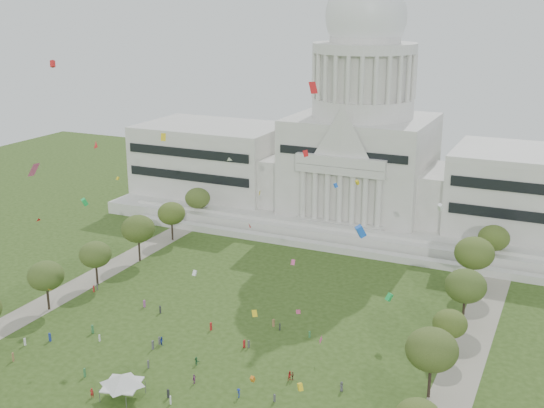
# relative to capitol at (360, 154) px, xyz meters

# --- Properties ---
(ground) EXTENTS (400.00, 400.00, 0.00)m
(ground) POSITION_rel_capitol_xyz_m (0.00, -113.59, -22.30)
(ground) COLOR #2C4214
(ground) RESTS_ON ground
(capitol) EXTENTS (160.00, 64.50, 91.30)m
(capitol) POSITION_rel_capitol_xyz_m (0.00, 0.00, 0.00)
(capitol) COLOR silver
(capitol) RESTS_ON ground
(path_left) EXTENTS (8.00, 160.00, 0.04)m
(path_left) POSITION_rel_capitol_xyz_m (-48.00, -83.59, -22.28)
(path_left) COLOR gray
(path_left) RESTS_ON ground
(path_right) EXTENTS (8.00, 160.00, 0.04)m
(path_right) POSITION_rel_capitol_xyz_m (48.00, -83.59, -22.28)
(path_right) COLOR gray
(path_right) RESTS_ON ground
(row_tree_l_2) EXTENTS (8.42, 8.42, 11.97)m
(row_tree_l_2) POSITION_rel_capitol_xyz_m (-45.04, -96.29, -13.79)
(row_tree_l_2) COLOR black
(row_tree_l_2) RESTS_ON ground
(row_tree_r_2) EXTENTS (9.55, 9.55, 13.58)m
(row_tree_r_2) POSITION_rel_capitol_xyz_m (44.17, -96.15, -12.64)
(row_tree_r_2) COLOR black
(row_tree_r_2) RESTS_ON ground
(row_tree_l_3) EXTENTS (8.12, 8.12, 11.55)m
(row_tree_l_3) POSITION_rel_capitol_xyz_m (-44.09, -79.67, -14.09)
(row_tree_l_3) COLOR black
(row_tree_l_3) RESTS_ON ground
(row_tree_r_3) EXTENTS (7.01, 7.01, 9.98)m
(row_tree_r_3) POSITION_rel_capitol_xyz_m (44.40, -79.10, -15.21)
(row_tree_r_3) COLOR black
(row_tree_r_3) RESTS_ON ground
(row_tree_l_4) EXTENTS (9.29, 9.29, 13.21)m
(row_tree_l_4) POSITION_rel_capitol_xyz_m (-44.08, -61.17, -12.90)
(row_tree_l_4) COLOR black
(row_tree_l_4) RESTS_ON ground
(row_tree_r_4) EXTENTS (9.19, 9.19, 13.06)m
(row_tree_r_4) POSITION_rel_capitol_xyz_m (44.76, -63.55, -13.01)
(row_tree_r_4) COLOR black
(row_tree_r_4) RESTS_ON ground
(row_tree_l_5) EXTENTS (8.33, 8.33, 11.85)m
(row_tree_l_5) POSITION_rel_capitol_xyz_m (-45.22, -42.58, -13.88)
(row_tree_l_5) COLOR black
(row_tree_l_5) RESTS_ON ground
(row_tree_r_5) EXTENTS (9.82, 9.82, 13.96)m
(row_tree_r_5) POSITION_rel_capitol_xyz_m (43.49, -43.40, -12.37)
(row_tree_r_5) COLOR black
(row_tree_r_5) RESTS_ON ground
(row_tree_l_6) EXTENTS (8.19, 8.19, 11.64)m
(row_tree_l_6) POSITION_rel_capitol_xyz_m (-46.87, -24.45, -14.02)
(row_tree_l_6) COLOR black
(row_tree_l_6) RESTS_ON ground
(row_tree_r_6) EXTENTS (8.42, 8.42, 11.97)m
(row_tree_r_6) POSITION_rel_capitol_xyz_m (45.96, -25.46, -13.79)
(row_tree_r_6) COLOR black
(row_tree_r_6) RESTS_ON ground
(event_tent) EXTENTS (10.79, 10.79, 4.92)m
(event_tent) POSITION_rel_capitol_xyz_m (-6.53, -119.68, -18.48)
(event_tent) COLOR #4C4C4C
(event_tent) RESTS_ON ground
(person_0) EXTENTS (1.11, 1.09, 1.93)m
(person_0) POSITION_rel_capitol_xyz_m (29.04, -100.91, -21.33)
(person_0) COLOR #4C4C51
(person_0) RESTS_ON ground
(person_2) EXTENTS (1.05, 1.09, 1.93)m
(person_2) POSITION_rel_capitol_xyz_m (18.86, -101.41, -21.33)
(person_2) COLOR #B21E1E
(person_2) RESTS_ON ground
(person_3) EXTENTS (1.25, 1.26, 1.81)m
(person_3) POSITION_rel_capitol_xyz_m (12.62, -110.78, -21.39)
(person_3) COLOR navy
(person_3) RESTS_ON ground
(person_4) EXTENTS (0.67, 1.14, 1.89)m
(person_4) POSITION_rel_capitol_xyz_m (2.79, -110.04, -21.35)
(person_4) COLOR #994C8C
(person_4) RESTS_ON ground
(person_5) EXTENTS (1.68, 1.20, 1.68)m
(person_5) POSITION_rel_capitol_xyz_m (-0.43, -103.83, -21.45)
(person_5) COLOR #33723F
(person_5) RESTS_ON ground
(person_7) EXTENTS (0.84, 0.75, 1.90)m
(person_7) POSITION_rel_capitol_xyz_m (-11.77, -121.92, -21.35)
(person_7) COLOR #B21E1E
(person_7) RESTS_ON ground
(person_8) EXTENTS (1.05, 0.94, 1.84)m
(person_8) POSITION_rel_capitol_xyz_m (-11.29, -99.75, -21.37)
(person_8) COLOR navy
(person_8) RESTS_ON ground
(person_10) EXTENTS (0.69, 1.09, 1.76)m
(person_10) POSITION_rel_capitol_xyz_m (19.26, -101.09, -21.42)
(person_10) COLOR olive
(person_10) RESTS_ON ground
(distant_crowd) EXTENTS (61.59, 36.16, 1.92)m
(distant_crowd) POSITION_rel_capitol_xyz_m (-14.04, -99.48, -21.43)
(distant_crowd) COLOR silver
(distant_crowd) RESTS_ON ground
(kite_swarm) EXTENTS (82.85, 99.36, 57.40)m
(kite_swarm) POSITION_rel_capitol_xyz_m (0.57, -104.18, 3.43)
(kite_swarm) COLOR yellow
(kite_swarm) RESTS_ON ground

